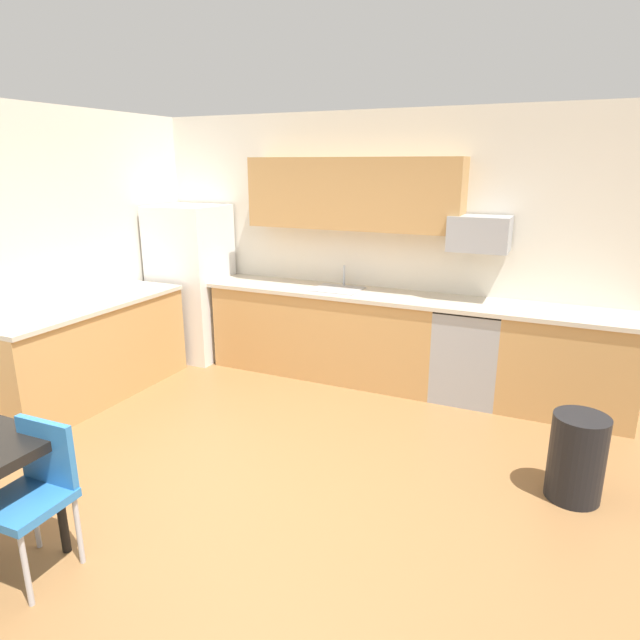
{
  "coord_description": "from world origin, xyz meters",
  "views": [
    {
      "loc": [
        1.72,
        -2.77,
        2.19
      ],
      "look_at": [
        0.0,
        1.0,
        1.0
      ],
      "focal_mm": 30.67,
      "sensor_mm": 36.0,
      "label": 1
    }
  ],
  "objects_px": {
    "microwave": "(479,234)",
    "trash_bin": "(577,457)",
    "chair_near_table": "(34,487)",
    "refrigerator": "(192,282)",
    "oven_range": "(468,352)"
  },
  "relations": [
    {
      "from": "oven_range",
      "to": "microwave",
      "type": "xyz_separation_m",
      "value": [
        -0.0,
        0.1,
        1.12
      ]
    },
    {
      "from": "oven_range",
      "to": "microwave",
      "type": "height_order",
      "value": "microwave"
    },
    {
      "from": "refrigerator",
      "to": "oven_range",
      "type": "distance_m",
      "value": 3.17
    },
    {
      "from": "refrigerator",
      "to": "microwave",
      "type": "height_order",
      "value": "refrigerator"
    },
    {
      "from": "chair_near_table",
      "to": "trash_bin",
      "type": "xyz_separation_m",
      "value": [
        2.7,
        1.96,
        -0.2
      ]
    },
    {
      "from": "microwave",
      "to": "chair_near_table",
      "type": "height_order",
      "value": "microwave"
    },
    {
      "from": "refrigerator",
      "to": "chair_near_table",
      "type": "distance_m",
      "value": 3.59
    },
    {
      "from": "chair_near_table",
      "to": "oven_range",
      "type": "bearing_deg",
      "value": 62.72
    },
    {
      "from": "oven_range",
      "to": "trash_bin",
      "type": "bearing_deg",
      "value": -55.39
    },
    {
      "from": "trash_bin",
      "to": "microwave",
      "type": "bearing_deg",
      "value": 122.79
    },
    {
      "from": "oven_range",
      "to": "chair_near_table",
      "type": "distance_m",
      "value": 3.78
    },
    {
      "from": "microwave",
      "to": "chair_near_table",
      "type": "xyz_separation_m",
      "value": [
        -1.73,
        -3.46,
        -1.07
      ]
    },
    {
      "from": "microwave",
      "to": "trash_bin",
      "type": "relative_size",
      "value": 0.9
    },
    {
      "from": "trash_bin",
      "to": "refrigerator",
      "type": "bearing_deg",
      "value": 162.21
    },
    {
      "from": "oven_range",
      "to": "trash_bin",
      "type": "relative_size",
      "value": 1.52
    }
  ]
}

